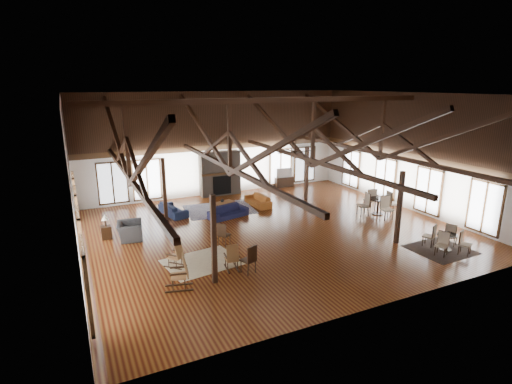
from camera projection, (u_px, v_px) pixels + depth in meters
name	position (u px, v px, depth m)	size (l,w,h in m)	color
floor	(272.00, 230.00, 18.05)	(16.00, 16.00, 0.00)	brown
ceiling	(274.00, 94.00, 16.47)	(16.00, 14.00, 0.02)	black
wall_back	(217.00, 144.00, 23.36)	(16.00, 0.02, 6.00)	white
wall_front	(389.00, 210.00, 11.17)	(16.00, 0.02, 6.00)	white
wall_left	(71.00, 185.00, 13.95)	(0.02, 14.00, 6.00)	white
wall_right	(410.00, 152.00, 20.58)	(0.02, 14.00, 6.00)	white
roof_truss	(273.00, 142.00, 16.99)	(15.60, 14.07, 3.14)	black
post_grid	(273.00, 198.00, 17.65)	(8.16, 7.16, 3.05)	black
fireplace	(220.00, 174.00, 23.53)	(2.50, 0.69, 2.60)	#62564A
ceiling_fan	(295.00, 151.00, 16.41)	(1.60, 1.60, 0.75)	black
sofa_navy_front	(228.00, 212.00, 19.74)	(2.00, 0.78, 0.59)	#131534
sofa_navy_left	(173.00, 209.00, 20.15)	(0.77, 1.97, 0.58)	#161F3D
sofa_orange	(258.00, 200.00, 21.71)	(0.76, 1.93, 0.56)	#94501C
coffee_table	(224.00, 203.00, 20.90)	(1.22, 0.87, 0.42)	brown
vase	(222.00, 200.00, 20.87)	(0.18, 0.18, 0.19)	#B2B2B2
armchair	(130.00, 231.00, 16.96)	(1.00, 1.14, 0.74)	#2A2A2C
side_table_lamp	(106.00, 229.00, 17.02)	(0.42, 0.42, 1.07)	black
rocking_chair_a	(177.00, 255.00, 14.34)	(0.80, 0.82, 0.97)	brown
rocking_chair_b	(232.00, 258.00, 14.12)	(0.50, 0.81, 0.98)	brown
rocking_chair_c	(182.00, 273.00, 12.81)	(0.99, 0.68, 1.16)	brown
side_chair_a	(223.00, 233.00, 16.18)	(0.59, 0.59, 0.99)	black
side_chair_b	(250.00, 258.00, 13.80)	(0.56, 0.56, 1.05)	black
cafe_table_near	(447.00, 239.00, 15.79)	(1.80, 1.80, 0.94)	black
cafe_table_far	(378.00, 203.00, 20.15)	(2.22, 2.22, 1.14)	black
cup_near	(446.00, 232.00, 15.82)	(0.11, 0.11, 0.09)	#B2B2B2
cup_far	(378.00, 198.00, 20.08)	(0.14, 0.14, 0.11)	#B2B2B2
tv_console	(284.00, 182.00, 25.67)	(1.24, 0.46, 0.62)	black
television	(284.00, 172.00, 25.50)	(1.06, 0.14, 0.61)	#B2B2B2
rug_tan	(202.00, 262.00, 14.83)	(2.64, 2.07, 0.01)	#C4B688
rug_navy	(220.00, 209.00, 21.05)	(3.48, 2.61, 0.01)	#1B1A49
rug_dark	(440.00, 250.00, 15.95)	(2.24, 2.04, 0.01)	black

